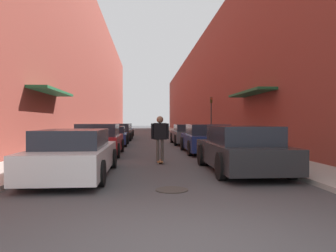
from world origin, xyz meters
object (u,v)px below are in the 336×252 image
parked_car_right_0 (241,149)px  manhole_cover (172,190)px  parked_car_left_2 (111,136)px  skateboarder (160,134)px  parked_car_left_0 (75,154)px  parked_car_right_1 (206,139)px  parked_car_left_4 (123,130)px  traffic_light (211,113)px  parked_car_right_2 (187,134)px  parked_car_left_3 (120,132)px  parked_car_left_1 (99,140)px

parked_car_right_0 → manhole_cover: parked_car_right_0 is taller
parked_car_left_2 → skateboarder: size_ratio=2.39×
parked_car_left_0 → parked_car_right_1: parked_car_right_1 is taller
parked_car_left_0 → parked_car_left_4: parked_car_left_4 is taller
parked_car_left_4 → traffic_light: (7.33, -5.99, 1.54)m
parked_car_left_0 → parked_car_right_2: parked_car_right_2 is taller
parked_car_left_0 → parked_car_right_2: 13.01m
parked_car_right_2 → parked_car_left_3: bearing=134.4°
skateboarder → manhole_cover: (0.03, -4.64, -1.01)m
parked_car_left_1 → parked_car_right_0: 7.04m
parked_car_left_2 → traffic_light: 9.35m
manhole_cover → parked_car_left_2: bearing=101.3°
skateboarder → manhole_cover: size_ratio=2.38×
parked_car_left_0 → skateboarder: skateboarder is taller
parked_car_left_4 → parked_car_right_2: 11.65m
parked_car_left_4 → parked_car_right_1: (4.93, -16.48, 0.04)m
parked_car_left_0 → parked_car_left_2: size_ratio=1.20×
parked_car_left_2 → parked_car_right_2: (4.79, 0.93, 0.05)m
parked_car_left_2 → parked_car_right_0: size_ratio=0.87×
manhole_cover → parked_car_right_0: bearing=47.4°
parked_car_right_0 → parked_car_right_2: parked_car_right_0 is taller
parked_car_left_2 → parked_car_right_0: bearing=-65.5°
parked_car_left_3 → parked_car_right_0: parked_car_right_0 is taller
parked_car_left_3 → traffic_light: traffic_light is taller
parked_car_left_0 → manhole_cover: 3.15m
parked_car_left_1 → parked_car_left_3: 11.27m
skateboarder → parked_car_left_3: bearing=99.9°
parked_car_left_4 → manhole_cover: size_ratio=5.85×
parked_car_left_4 → traffic_light: traffic_light is taller
parked_car_right_0 → parked_car_right_2: (-0.08, 11.63, -0.02)m
parked_car_left_2 → parked_car_left_4: 11.56m
parked_car_left_4 → skateboarder: skateboarder is taller
parked_car_left_0 → parked_car_right_2: bearing=69.3°
parked_car_left_4 → parked_car_right_0: size_ratio=0.89×
parked_car_left_2 → parked_car_right_1: size_ratio=0.87×
parked_car_left_3 → parked_car_right_0: bearing=-73.8°
parked_car_left_4 → manhole_cover: bearing=-84.0°
parked_car_left_3 → parked_car_right_0: size_ratio=1.03×
parked_car_left_2 → manhole_cover: parked_car_left_2 is taller
parked_car_right_1 → parked_car_left_1: bearing=-172.5°
parked_car_left_1 → parked_car_left_3: parked_car_left_1 is taller
parked_car_left_4 → parked_car_left_0: bearing=-89.6°
parked_car_left_1 → manhole_cover: 8.03m
parked_car_left_0 → parked_car_left_1: (-0.14, 5.67, 0.04)m
parked_car_left_0 → parked_car_left_1: bearing=91.4°
parked_car_left_3 → parked_car_right_1: size_ratio=1.03×
parked_car_left_4 → manhole_cover: parked_car_left_4 is taller
parked_car_left_1 → parked_car_right_1: size_ratio=0.94×
parked_car_left_3 → parked_car_left_4: 5.86m
parked_car_left_1 → parked_car_right_2: 8.04m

